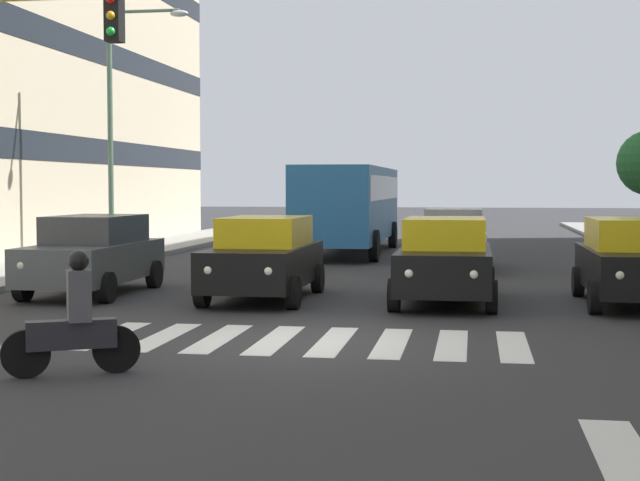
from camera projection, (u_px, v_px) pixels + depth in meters
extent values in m
plane|color=#2D2D30|center=(304.00, 341.00, 14.55)|extent=(180.00, 180.00, 0.00)
cube|color=black|center=(5.00, 153.00, 36.13)|extent=(8.48, 23.72, 0.90)
cube|color=black|center=(3.00, 57.00, 35.92)|extent=(8.48, 23.72, 0.90)
cube|color=silver|center=(513.00, 346.00, 14.05)|extent=(0.45, 2.80, 0.01)
cube|color=silver|center=(452.00, 344.00, 14.19)|extent=(0.45, 2.80, 0.01)
cube|color=silver|center=(392.00, 343.00, 14.33)|extent=(0.45, 2.80, 0.01)
cube|color=silver|center=(333.00, 341.00, 14.48)|extent=(0.45, 2.80, 0.01)
cube|color=silver|center=(275.00, 340.00, 14.62)|extent=(0.45, 2.80, 0.01)
cube|color=silver|center=(219.00, 338.00, 14.77)|extent=(0.45, 2.80, 0.01)
cube|color=silver|center=(163.00, 337.00, 14.91)|extent=(0.45, 2.80, 0.01)
cube|color=silver|center=(109.00, 335.00, 15.05)|extent=(0.45, 2.80, 0.01)
cube|color=silver|center=(620.00, 450.00, 8.51)|extent=(0.50, 2.20, 0.01)
cube|color=black|center=(633.00, 269.00, 18.74)|extent=(1.80, 4.40, 0.80)
cube|color=yellow|center=(632.00, 234.00, 18.90)|extent=(1.58, 2.46, 0.60)
cylinder|color=black|center=(595.00, 297.00, 17.48)|extent=(0.22, 0.64, 0.64)
cylinder|color=black|center=(578.00, 282.00, 20.34)|extent=(0.22, 0.64, 0.64)
sphere|color=white|center=(620.00, 275.00, 16.71)|extent=(0.18, 0.18, 0.18)
cube|color=black|center=(445.00, 268.00, 19.09)|extent=(1.80, 4.40, 0.80)
cube|color=yellow|center=(445.00, 233.00, 19.25)|extent=(1.58, 2.46, 0.60)
cylinder|color=black|center=(491.00, 297.00, 17.54)|extent=(0.22, 0.64, 0.64)
cylinder|color=black|center=(394.00, 295.00, 17.83)|extent=(0.22, 0.64, 0.64)
cylinder|color=black|center=(489.00, 281.00, 20.41)|extent=(0.22, 0.64, 0.64)
cylinder|color=black|center=(405.00, 280.00, 20.69)|extent=(0.22, 0.64, 0.64)
sphere|color=white|center=(474.00, 274.00, 16.88)|extent=(0.18, 0.18, 0.18)
sphere|color=white|center=(409.00, 273.00, 17.06)|extent=(0.18, 0.18, 0.18)
cube|color=black|center=(264.00, 265.00, 19.74)|extent=(1.80, 4.40, 0.80)
cube|color=yellow|center=(266.00, 231.00, 19.89)|extent=(1.58, 2.46, 0.60)
cylinder|color=black|center=(293.00, 293.00, 18.18)|extent=(0.22, 0.64, 0.64)
cylinder|color=black|center=(202.00, 291.00, 18.47)|extent=(0.22, 0.64, 0.64)
cylinder|color=black|center=(318.00, 278.00, 21.05)|extent=(0.22, 0.64, 0.64)
cylinder|color=black|center=(239.00, 277.00, 21.33)|extent=(0.22, 0.64, 0.64)
sphere|color=white|center=(269.00, 271.00, 17.52)|extent=(0.18, 0.18, 0.18)
sphere|color=white|center=(208.00, 270.00, 17.70)|extent=(0.18, 0.18, 0.18)
cube|color=#474C51|center=(93.00, 262.00, 20.70)|extent=(1.80, 4.40, 0.80)
cube|color=#343639|center=(96.00, 229.00, 20.86)|extent=(1.58, 2.46, 0.60)
cylinder|color=black|center=(107.00, 288.00, 19.15)|extent=(0.22, 0.64, 0.64)
cylinder|color=black|center=(23.00, 286.00, 19.44)|extent=(0.22, 0.64, 0.64)
cylinder|color=black|center=(154.00, 274.00, 22.01)|extent=(0.22, 0.64, 0.64)
cylinder|color=black|center=(81.00, 273.00, 22.30)|extent=(0.22, 0.64, 0.64)
sphere|color=white|center=(77.00, 266.00, 18.49)|extent=(0.18, 0.18, 0.18)
sphere|color=white|center=(21.00, 266.00, 18.67)|extent=(0.18, 0.18, 0.18)
cube|color=silver|center=(453.00, 244.00, 26.98)|extent=(1.80, 4.40, 0.80)
cube|color=gray|center=(454.00, 219.00, 27.13)|extent=(1.58, 2.46, 0.60)
cylinder|color=black|center=(486.00, 262.00, 25.43)|extent=(0.22, 0.64, 0.64)
cylinder|color=black|center=(419.00, 261.00, 25.71)|extent=(0.22, 0.64, 0.64)
cylinder|color=black|center=(485.00, 255.00, 28.29)|extent=(0.22, 0.64, 0.64)
cylinder|color=black|center=(424.00, 254.00, 28.58)|extent=(0.22, 0.64, 0.64)
sphere|color=white|center=(474.00, 246.00, 24.76)|extent=(0.18, 0.18, 0.18)
sphere|color=white|center=(430.00, 246.00, 24.95)|extent=(0.18, 0.18, 0.18)
cube|color=#286BAD|center=(350.00, 203.00, 33.34)|extent=(2.50, 10.50, 2.50)
cube|color=black|center=(350.00, 188.00, 33.31)|extent=(2.52, 9.87, 0.80)
cylinder|color=black|center=(374.00, 246.00, 29.59)|extent=(0.28, 1.00, 1.00)
cylinder|color=black|center=(295.00, 245.00, 29.99)|extent=(0.28, 1.00, 1.00)
cylinder|color=black|center=(393.00, 235.00, 36.32)|extent=(0.28, 1.00, 1.00)
cylinder|color=black|center=(328.00, 234.00, 36.72)|extent=(0.28, 1.00, 1.00)
cylinder|color=black|center=(26.00, 354.00, 11.69)|extent=(0.58, 0.37, 0.60)
cylinder|color=black|center=(116.00, 349.00, 12.05)|extent=(0.58, 0.37, 0.60)
cube|color=#232328|center=(71.00, 334.00, 11.85)|extent=(1.08, 0.73, 0.36)
cube|color=#4C4C51|center=(79.00, 296.00, 11.86)|extent=(0.42, 0.45, 0.64)
sphere|color=black|center=(79.00, 261.00, 11.83)|extent=(0.26, 0.26, 0.26)
cube|color=black|center=(114.00, 17.00, 14.54)|extent=(0.24, 0.28, 0.76)
sphere|color=orange|center=(111.00, 15.00, 14.39)|extent=(0.14, 0.14, 0.14)
sphere|color=green|center=(111.00, 31.00, 14.40)|extent=(0.14, 0.14, 0.14)
cylinder|color=#4C6B56|center=(110.00, 134.00, 28.73)|extent=(0.16, 0.16, 7.58)
cylinder|color=#4C6B56|center=(144.00, 11.00, 28.34)|extent=(2.19, 0.10, 0.10)
ellipsoid|color=#B7BCC1|center=(179.00, 13.00, 28.17)|extent=(0.56, 0.28, 0.20)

